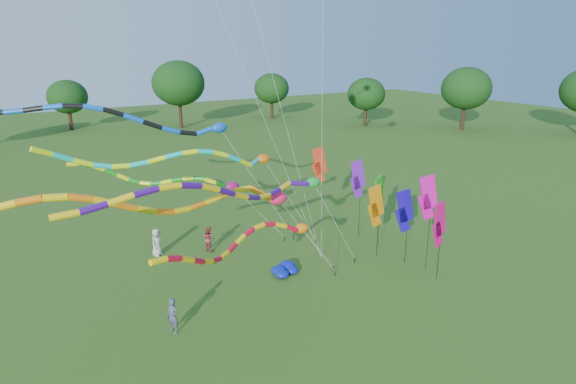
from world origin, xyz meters
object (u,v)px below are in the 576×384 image
tube_kite_orange (195,201)px  person_c (209,239)px  tube_kite_red (255,239)px  person_a (157,242)px  blue_nylon_heap (283,271)px  person_b (173,316)px

tube_kite_orange → person_c: bearing=63.0°
tube_kite_red → person_c: size_ratio=7.07×
tube_kite_red → person_a: tube_kite_red is taller
blue_nylon_heap → tube_kite_orange: bearing=-160.6°
tube_kite_orange → tube_kite_red: bearing=-36.0°
blue_nylon_heap → person_a: bearing=130.0°
person_b → person_c: person_b is taller
person_a → person_c: bearing=-55.7°
blue_nylon_heap → person_b: (-6.72, -2.14, 0.59)m
blue_nylon_heap → person_a: size_ratio=0.93×
person_c → person_a: bearing=48.0°
person_a → tube_kite_orange: bearing=-129.9°
tube_kite_red → person_b: 4.79m
tube_kite_red → tube_kite_orange: tube_kite_orange is taller
blue_nylon_heap → person_b: 7.08m
person_a → tube_kite_red: bearing=-116.8°
tube_kite_orange → person_b: size_ratio=9.21×
tube_kite_red → tube_kite_orange: 2.98m
tube_kite_orange → person_c: (3.20, 6.85, -4.87)m
person_c → tube_kite_red: bearing=148.5°
tube_kite_red → tube_kite_orange: bearing=124.8°
tube_kite_orange → person_a: (0.38, 7.80, -4.82)m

